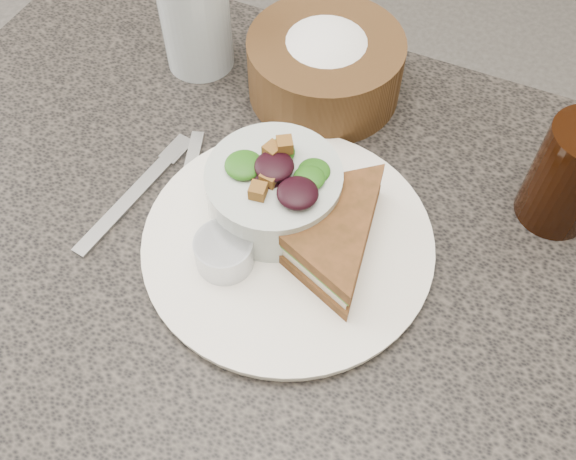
{
  "coord_description": "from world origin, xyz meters",
  "views": [
    {
      "loc": [
        0.16,
        -0.33,
        1.32
      ],
      "look_at": [
        0.01,
        0.0,
        0.78
      ],
      "focal_mm": 40.0,
      "sensor_mm": 36.0,
      "label": 1
    }
  ],
  "objects_px": {
    "dinner_plate": "(288,243)",
    "water_glass": "(196,20)",
    "salad_bowl": "(274,184)",
    "dressing_ramekin": "(224,252)",
    "cola_glass": "(573,172)",
    "sandwich": "(321,230)",
    "dining_table": "(283,377)",
    "bread_basket": "(325,58)"
  },
  "relations": [
    {
      "from": "dressing_ramekin",
      "to": "bread_basket",
      "type": "relative_size",
      "value": 0.32
    },
    {
      "from": "sandwich",
      "to": "cola_glass",
      "type": "height_order",
      "value": "cola_glass"
    },
    {
      "from": "water_glass",
      "to": "dining_table",
      "type": "bearing_deg",
      "value": -45.22
    },
    {
      "from": "sandwich",
      "to": "bread_basket",
      "type": "relative_size",
      "value": 1.0
    },
    {
      "from": "sandwich",
      "to": "water_glass",
      "type": "bearing_deg",
      "value": 162.29
    },
    {
      "from": "bread_basket",
      "to": "cola_glass",
      "type": "height_order",
      "value": "cola_glass"
    },
    {
      "from": "cola_glass",
      "to": "water_glass",
      "type": "relative_size",
      "value": 1.04
    },
    {
      "from": "bread_basket",
      "to": "dinner_plate",
      "type": "bearing_deg",
      "value": -76.36
    },
    {
      "from": "bread_basket",
      "to": "water_glass",
      "type": "xyz_separation_m",
      "value": [
        -0.17,
        -0.01,
        0.01
      ]
    },
    {
      "from": "salad_bowl",
      "to": "cola_glass",
      "type": "height_order",
      "value": "cola_glass"
    },
    {
      "from": "dining_table",
      "to": "sandwich",
      "type": "bearing_deg",
      "value": 16.06
    },
    {
      "from": "dining_table",
      "to": "dinner_plate",
      "type": "distance_m",
      "value": 0.38
    },
    {
      "from": "dressing_ramekin",
      "to": "bread_basket",
      "type": "height_order",
      "value": "bread_basket"
    },
    {
      "from": "dining_table",
      "to": "bread_basket",
      "type": "distance_m",
      "value": 0.49
    },
    {
      "from": "salad_bowl",
      "to": "dressing_ramekin",
      "type": "bearing_deg",
      "value": -101.4
    },
    {
      "from": "bread_basket",
      "to": "salad_bowl",
      "type": "bearing_deg",
      "value": -82.59
    },
    {
      "from": "dining_table",
      "to": "salad_bowl",
      "type": "height_order",
      "value": "salad_bowl"
    },
    {
      "from": "dinner_plate",
      "to": "dining_table",
      "type": "bearing_deg",
      "value": -160.58
    },
    {
      "from": "dining_table",
      "to": "bread_basket",
      "type": "relative_size",
      "value": 5.3
    },
    {
      "from": "sandwich",
      "to": "dressing_ramekin",
      "type": "distance_m",
      "value": 0.1
    },
    {
      "from": "dinner_plate",
      "to": "dressing_ramekin",
      "type": "bearing_deg",
      "value": -132.27
    },
    {
      "from": "dining_table",
      "to": "salad_bowl",
      "type": "xyz_separation_m",
      "value": [
        -0.02,
        0.03,
        0.43
      ]
    },
    {
      "from": "sandwich",
      "to": "cola_glass",
      "type": "distance_m",
      "value": 0.26
    },
    {
      "from": "salad_bowl",
      "to": "bread_basket",
      "type": "bearing_deg",
      "value": 97.41
    },
    {
      "from": "sandwich",
      "to": "salad_bowl",
      "type": "xyz_separation_m",
      "value": [
        -0.06,
        0.02,
        0.02
      ]
    },
    {
      "from": "sandwich",
      "to": "water_glass",
      "type": "distance_m",
      "value": 0.33
    },
    {
      "from": "water_glass",
      "to": "cola_glass",
      "type": "bearing_deg",
      "value": -6.62
    },
    {
      "from": "sandwich",
      "to": "dining_table",
      "type": "bearing_deg",
      "value": -142.65
    },
    {
      "from": "dining_table",
      "to": "sandwich",
      "type": "distance_m",
      "value": 0.42
    },
    {
      "from": "sandwich",
      "to": "salad_bowl",
      "type": "bearing_deg",
      "value": -178.12
    },
    {
      "from": "bread_basket",
      "to": "cola_glass",
      "type": "bearing_deg",
      "value": -12.99
    },
    {
      "from": "cola_glass",
      "to": "dressing_ramekin",
      "type": "bearing_deg",
      "value": -143.77
    },
    {
      "from": "salad_bowl",
      "to": "bread_basket",
      "type": "height_order",
      "value": "bread_basket"
    },
    {
      "from": "cola_glass",
      "to": "water_glass",
      "type": "distance_m",
      "value": 0.47
    },
    {
      "from": "dressing_ramekin",
      "to": "water_glass",
      "type": "height_order",
      "value": "water_glass"
    },
    {
      "from": "dinner_plate",
      "to": "water_glass",
      "type": "distance_m",
      "value": 0.32
    },
    {
      "from": "sandwich",
      "to": "bread_basket",
      "type": "bearing_deg",
      "value": 132.98
    },
    {
      "from": "bread_basket",
      "to": "sandwich",
      "type": "bearing_deg",
      "value": -68.32
    },
    {
      "from": "dinner_plate",
      "to": "cola_glass",
      "type": "height_order",
      "value": "cola_glass"
    },
    {
      "from": "sandwich",
      "to": "cola_glass",
      "type": "bearing_deg",
      "value": 57.12
    },
    {
      "from": "dining_table",
      "to": "cola_glass",
      "type": "bearing_deg",
      "value": 33.19
    },
    {
      "from": "dressing_ramekin",
      "to": "water_glass",
      "type": "xyz_separation_m",
      "value": [
        -0.18,
        0.27,
        0.03
      ]
    }
  ]
}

